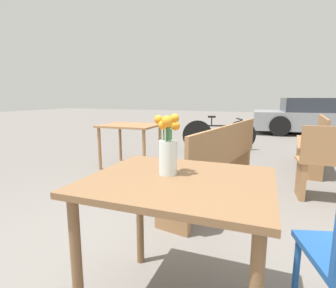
% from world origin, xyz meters
% --- Properties ---
extents(table_front, '(0.93, 0.81, 0.75)m').
position_xyz_m(table_front, '(0.00, 0.00, 0.64)').
color(table_front, brown).
rests_on(table_front, ground_plane).
extents(flower_vase, '(0.14, 0.14, 0.31)m').
position_xyz_m(flower_vase, '(-0.08, 0.04, 0.88)').
color(flower_vase, silver).
rests_on(flower_vase, table_front).
extents(bench_middle, '(0.62, 2.02, 0.85)m').
position_xyz_m(bench_middle, '(-0.16, 1.69, 0.48)').
color(bench_middle, '#9E7047').
rests_on(bench_middle, ground_plane).
extents(bench_far, '(0.40, 1.42, 0.85)m').
position_xyz_m(bench_far, '(0.93, 3.52, 0.45)').
color(bench_far, '#9E7047').
rests_on(bench_far, ground_plane).
extents(table_back, '(0.95, 0.82, 0.71)m').
position_xyz_m(table_back, '(-1.82, 2.48, 0.60)').
color(table_back, '#9E7047').
rests_on(table_back, ground_plane).
extents(bicycle, '(1.49, 0.69, 0.75)m').
position_xyz_m(bicycle, '(-0.81, 4.45, 0.34)').
color(bicycle, black).
rests_on(bicycle, ground_plane).
extents(parked_car, '(4.01, 2.15, 1.12)m').
position_xyz_m(parked_car, '(1.45, 8.20, 0.54)').
color(parked_car, gray).
rests_on(parked_car, ground_plane).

